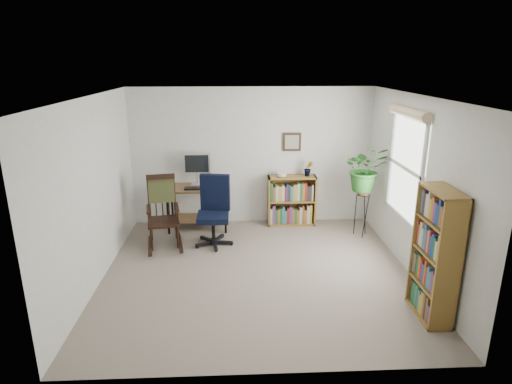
{
  "coord_description": "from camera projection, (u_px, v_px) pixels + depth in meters",
  "views": [
    {
      "loc": [
        -0.27,
        -5.32,
        2.83
      ],
      "look_at": [
        0.0,
        0.4,
        1.05
      ],
      "focal_mm": 30.0,
      "sensor_mm": 36.0,
      "label": 1
    }
  ],
  "objects": [
    {
      "name": "keyboard",
      "position": [
        196.0,
        188.0,
        7.17
      ],
      "size": [
        0.4,
        0.15,
        0.02
      ],
      "primitive_type": "cube",
      "color": "black",
      "rests_on": "desk"
    },
    {
      "name": "potted_plant_small",
      "position": [
        308.0,
        173.0,
        7.44
      ],
      "size": [
        0.13,
        0.24,
        0.11
      ],
      "primitive_type": "imported",
      "color": "#276924",
      "rests_on": "low_bookshelf"
    },
    {
      "name": "wall_front",
      "position": [
        269.0,
        258.0,
        3.67
      ],
      "size": [
        4.2,
        0.0,
        2.4
      ],
      "primitive_type": "cube",
      "color": "silver",
      "rests_on": "ground"
    },
    {
      "name": "wall_back",
      "position": [
        252.0,
        157.0,
        7.48
      ],
      "size": [
        4.2,
        0.0,
        2.4
      ],
      "primitive_type": "cube",
      "color": "silver",
      "rests_on": "ground"
    },
    {
      "name": "office_chair",
      "position": [
        213.0,
        212.0,
        6.67
      ],
      "size": [
        0.69,
        0.69,
        1.12
      ],
      "primitive_type": null,
      "rotation": [
        0.0,
        0.0,
        -0.15
      ],
      "color": "black",
      "rests_on": "floor"
    },
    {
      "name": "rocking_chair",
      "position": [
        163.0,
        212.0,
        6.6
      ],
      "size": [
        0.77,
        1.08,
        1.15
      ],
      "primitive_type": null,
      "rotation": [
        0.0,
        0.0,
        0.19
      ],
      "color": "black",
      "rests_on": "floor"
    },
    {
      "name": "wall_right",
      "position": [
        415.0,
        188.0,
        5.67
      ],
      "size": [
        0.0,
        4.0,
        2.4
      ],
      "primitive_type": "cube",
      "color": "silver",
      "rests_on": "ground"
    },
    {
      "name": "monitor",
      "position": [
        197.0,
        169.0,
        7.34
      ],
      "size": [
        0.46,
        0.16,
        0.56
      ],
      "primitive_type": null,
      "color": "silver",
      "rests_on": "desk"
    },
    {
      "name": "framed_picture",
      "position": [
        292.0,
        142.0,
        7.41
      ],
      "size": [
        0.32,
        0.04,
        0.32
      ],
      "primitive_type": null,
      "color": "black",
      "rests_on": "wall_back"
    },
    {
      "name": "window",
      "position": [
        405.0,
        168.0,
        5.89
      ],
      "size": [
        0.12,
        1.2,
        1.5
      ],
      "primitive_type": null,
      "color": "silver",
      "rests_on": "wall_right"
    },
    {
      "name": "ceiling",
      "position": [
        258.0,
        96.0,
        5.22
      ],
      "size": [
        4.2,
        4.0,
        0.0
      ],
      "primitive_type": "cube",
      "color": "silver",
      "rests_on": "ground"
    },
    {
      "name": "plant_stand",
      "position": [
        362.0,
        212.0,
        7.08
      ],
      "size": [
        0.29,
        0.29,
        0.84
      ],
      "primitive_type": null,
      "rotation": [
        0.0,
        0.0,
        0.31
      ],
      "color": "black",
      "rests_on": "floor"
    },
    {
      "name": "low_bookshelf",
      "position": [
        292.0,
        200.0,
        7.57
      ],
      "size": [
        0.84,
        0.28,
        0.89
      ],
      "primitive_type": null,
      "color": "olive",
      "rests_on": "floor"
    },
    {
      "name": "floor",
      "position": [
        257.0,
        273.0,
        5.93
      ],
      "size": [
        4.2,
        4.0,
        0.0
      ],
      "primitive_type": "cube",
      "color": "gray",
      "rests_on": "ground"
    },
    {
      "name": "desk",
      "position": [
        198.0,
        208.0,
        7.4
      ],
      "size": [
        1.04,
        0.57,
        0.75
      ],
      "primitive_type": null,
      "color": "brown",
      "rests_on": "floor"
    },
    {
      "name": "wall_left",
      "position": [
        94.0,
        192.0,
        5.48
      ],
      "size": [
        0.0,
        4.0,
        2.4
      ],
      "primitive_type": "cube",
      "color": "silver",
      "rests_on": "ground"
    },
    {
      "name": "tall_bookshelf",
      "position": [
        436.0,
        255.0,
        4.73
      ],
      "size": [
        0.28,
        0.66,
        1.52
      ],
      "primitive_type": null,
      "color": "olive",
      "rests_on": "floor"
    },
    {
      "name": "spider_plant",
      "position": [
        367.0,
        147.0,
        6.75
      ],
      "size": [
        1.69,
        1.88,
        1.46
      ],
      "primitive_type": "imported",
      "color": "#276924",
      "rests_on": "plant_stand"
    }
  ]
}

